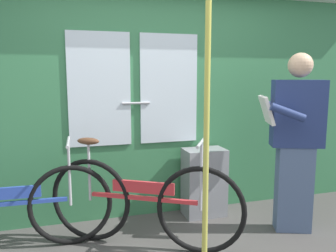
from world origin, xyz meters
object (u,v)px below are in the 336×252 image
(passenger_reading_newspaper, at_px, (295,139))
(handrail_pole, at_px, (206,128))
(bicycle_near_door, at_px, (142,202))
(bicycle_leaning_behind, at_px, (4,208))
(trash_bin_by_wall, at_px, (204,182))

(passenger_reading_newspaper, distance_m, handrail_pole, 1.41)
(bicycle_near_door, distance_m, bicycle_leaning_behind, 1.14)
(bicycle_near_door, xyz_separation_m, bicycle_leaning_behind, (-1.11, 0.24, -0.02))
(bicycle_near_door, relative_size, trash_bin_by_wall, 2.13)
(bicycle_leaning_behind, bearing_deg, handrail_pole, -35.19)
(bicycle_near_door, distance_m, passenger_reading_newspaper, 1.51)
(bicycle_leaning_behind, relative_size, handrail_pole, 0.77)
(bicycle_near_door, height_order, handrail_pole, handrail_pole)
(bicycle_near_door, relative_size, bicycle_leaning_behind, 0.86)
(trash_bin_by_wall, bearing_deg, bicycle_leaning_behind, -172.44)
(bicycle_leaning_behind, relative_size, trash_bin_by_wall, 2.48)
(bicycle_near_door, height_order, passenger_reading_newspaper, passenger_reading_newspaper)
(bicycle_leaning_behind, distance_m, handrail_pole, 1.86)
(bicycle_near_door, height_order, bicycle_leaning_behind, bicycle_near_door)
(handrail_pole, bearing_deg, bicycle_near_door, 106.40)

